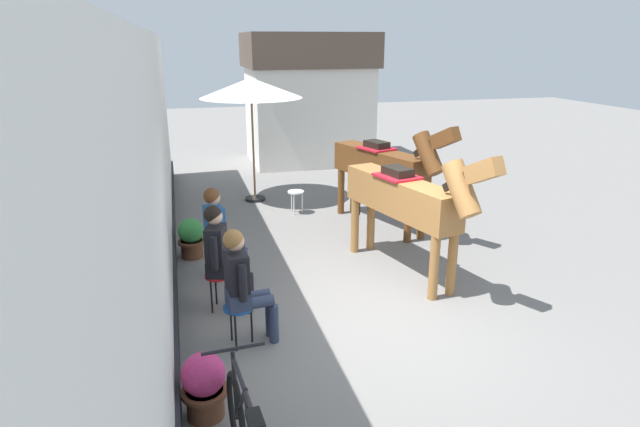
% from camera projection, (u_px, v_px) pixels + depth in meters
% --- Properties ---
extents(ground_plane, '(40.00, 40.00, 0.00)m').
position_uv_depth(ground_plane, '(316.00, 238.00, 9.44)').
color(ground_plane, slate).
extents(pub_facade_wall, '(0.34, 14.00, 3.40)m').
position_uv_depth(pub_facade_wall, '(153.00, 184.00, 6.96)').
color(pub_facade_wall, white).
rests_on(pub_facade_wall, ground_plane).
extents(distant_cottage, '(3.40, 2.60, 3.50)m').
position_uv_depth(distant_cottage, '(308.00, 97.00, 14.98)').
color(distant_cottage, silver).
rests_on(distant_cottage, ground_plane).
extents(seated_visitor_near, '(0.61, 0.49, 1.39)m').
position_uv_depth(seated_visitor_near, '(243.00, 281.00, 5.94)').
color(seated_visitor_near, '#194C99').
rests_on(seated_visitor_near, ground_plane).
extents(seated_visitor_middle, '(0.61, 0.48, 1.39)m').
position_uv_depth(seated_visitor_middle, '(222.00, 253.00, 6.73)').
color(seated_visitor_middle, red).
rests_on(seated_visitor_middle, ground_plane).
extents(seated_visitor_far, '(0.61, 0.48, 1.39)m').
position_uv_depth(seated_visitor_far, '(219.00, 230.00, 7.56)').
color(seated_visitor_far, black).
rests_on(seated_visitor_far, ground_plane).
extents(saddled_horse_near, '(1.00, 2.94, 2.06)m').
position_uv_depth(saddled_horse_near, '(406.00, 199.00, 7.66)').
color(saddled_horse_near, '#9E6B38').
rests_on(saddled_horse_near, ground_plane).
extents(saddled_horse_far, '(1.24, 2.88, 2.06)m').
position_uv_depth(saddled_horse_far, '(384.00, 166.00, 9.68)').
color(saddled_horse_far, brown).
rests_on(saddled_horse_far, ground_plane).
extents(flower_planter_nearest, '(0.43, 0.43, 0.64)m').
position_uv_depth(flower_planter_nearest, '(204.00, 384.00, 4.89)').
color(flower_planter_nearest, brown).
rests_on(flower_planter_nearest, ground_plane).
extents(flower_planter_farthest, '(0.43, 0.43, 0.64)m').
position_uv_depth(flower_planter_farthest, '(191.00, 237.00, 8.54)').
color(flower_planter_farthest, brown).
rests_on(flower_planter_farthest, ground_plane).
extents(cafe_parasol, '(2.10, 2.10, 2.58)m').
position_uv_depth(cafe_parasol, '(251.00, 89.00, 10.98)').
color(cafe_parasol, black).
rests_on(cafe_parasol, ground_plane).
extents(spare_stool_white, '(0.32, 0.32, 0.46)m').
position_uv_depth(spare_stool_white, '(296.00, 194.00, 10.68)').
color(spare_stool_white, white).
rests_on(spare_stool_white, ground_plane).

